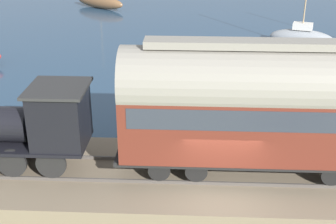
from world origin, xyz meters
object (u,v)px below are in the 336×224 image
Objects in this scene: steam_locomotive at (26,123)px; passenger_coach at (266,103)px; sailboat_brown at (100,2)px; sailboat_gray at (301,37)px.

steam_locomotive is 0.56× the size of passenger_coach.
steam_locomotive is 31.72m from sailboat_brown.
passenger_coach is 1.66× the size of sailboat_brown.
sailboat_brown is 0.89× the size of sailboat_gray.
steam_locomotive is at bearing -139.73° from sailboat_brown.
steam_locomotive is 22.90m from sailboat_gray.
sailboat_gray is (-13.02, -16.81, 0.08)m from sailboat_brown.
sailboat_gray is at bearing -15.98° from passenger_coach.
sailboat_brown is (31.49, 11.52, -2.65)m from passenger_coach.
sailboat_gray is (18.47, -13.43, -1.68)m from steam_locomotive.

